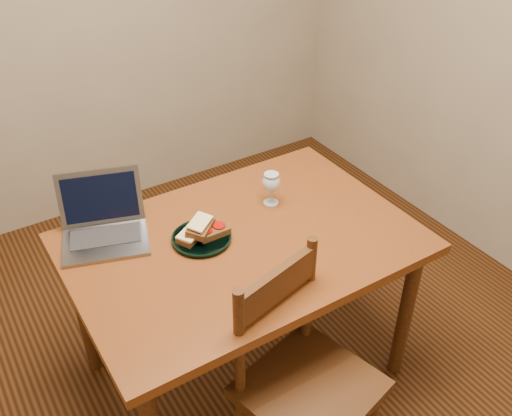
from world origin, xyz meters
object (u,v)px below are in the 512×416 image
chair (305,374)px  milk_glass (271,189)px  plate (202,238)px  laptop (103,221)px  table (243,257)px

chair → milk_glass: size_ratio=3.60×
plate → laptop: laptop is taller
laptop → chair: bearing=-46.5°
table → plate: size_ratio=5.69×
chair → plate: chair is taller
table → milk_glass: bearing=32.7°
plate → milk_glass: (0.36, 0.07, 0.06)m
plate → laptop: bearing=141.0°
chair → laptop: laptop is taller
chair → milk_glass: (0.28, 0.63, 0.31)m
table → laptop: (-0.43, 0.32, 0.15)m
chair → plate: (-0.09, 0.57, 0.25)m
plate → laptop: size_ratio=0.58×
chair → laptop: (-0.38, 0.80, 0.30)m
chair → laptop: bearing=101.4°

